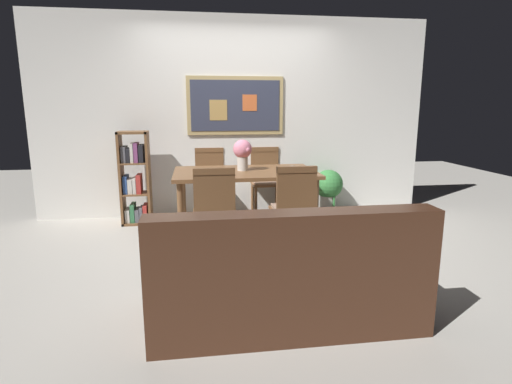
{
  "coord_description": "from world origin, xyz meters",
  "views": [
    {
      "loc": [
        -0.53,
        -4.11,
        1.46
      ],
      "look_at": [
        0.03,
        -0.3,
        0.65
      ],
      "focal_mm": 28.88,
      "sensor_mm": 36.0,
      "label": 1
    }
  ],
  "objects_px": {
    "dining_chair_near_left": "(214,206)",
    "dining_table": "(245,178)",
    "leather_couch": "(284,278)",
    "dining_chair_far_left": "(210,177)",
    "potted_ivy": "(328,188)",
    "dining_chair_near_right": "(294,203)",
    "tv_remote": "(290,167)",
    "flower_vase": "(243,152)",
    "dining_chair_far_right": "(266,175)",
    "bookshelf": "(135,181)"
  },
  "relations": [
    {
      "from": "dining_chair_near_left",
      "to": "dining_table",
      "type": "bearing_deg",
      "value": 64.31
    },
    {
      "from": "leather_couch",
      "to": "dining_chair_near_left",
      "type": "bearing_deg",
      "value": 108.81
    },
    {
      "from": "dining_chair_far_left",
      "to": "potted_ivy",
      "type": "bearing_deg",
      "value": -4.36
    },
    {
      "from": "dining_chair_near_right",
      "to": "dining_chair_far_left",
      "type": "bearing_deg",
      "value": 114.51
    },
    {
      "from": "dining_chair_far_left",
      "to": "tv_remote",
      "type": "xyz_separation_m",
      "value": [
        0.93,
        -0.69,
        0.21
      ]
    },
    {
      "from": "leather_couch",
      "to": "potted_ivy",
      "type": "distance_m",
      "value": 2.98
    },
    {
      "from": "leather_couch",
      "to": "flower_vase",
      "type": "relative_size",
      "value": 5.11
    },
    {
      "from": "leather_couch",
      "to": "dining_chair_far_left",
      "type": "bearing_deg",
      "value": 97.88
    },
    {
      "from": "dining_chair_far_left",
      "to": "flower_vase",
      "type": "distance_m",
      "value": 0.95
    },
    {
      "from": "dining_chair_near_right",
      "to": "tv_remote",
      "type": "xyz_separation_m",
      "value": [
        0.18,
        0.95,
        0.21
      ]
    },
    {
      "from": "dining_chair_near_right",
      "to": "dining_chair_far_right",
      "type": "relative_size",
      "value": 1.0
    },
    {
      "from": "leather_couch",
      "to": "potted_ivy",
      "type": "xyz_separation_m",
      "value": [
        1.2,
        2.73,
        0.05
      ]
    },
    {
      "from": "leather_couch",
      "to": "bookshelf",
      "type": "distance_m",
      "value": 2.95
    },
    {
      "from": "tv_remote",
      "to": "flower_vase",
      "type": "bearing_deg",
      "value": -170.37
    },
    {
      "from": "dining_chair_near_right",
      "to": "leather_couch",
      "type": "bearing_deg",
      "value": -106.2
    },
    {
      "from": "potted_ivy",
      "to": "flower_vase",
      "type": "height_order",
      "value": "flower_vase"
    },
    {
      "from": "dining_table",
      "to": "flower_vase",
      "type": "xyz_separation_m",
      "value": [
        -0.02,
        0.03,
        0.3
      ]
    },
    {
      "from": "dining_chair_near_right",
      "to": "flower_vase",
      "type": "xyz_separation_m",
      "value": [
        -0.4,
        0.85,
        0.41
      ]
    },
    {
      "from": "potted_ivy",
      "to": "dining_table",
      "type": "bearing_deg",
      "value": -150.32
    },
    {
      "from": "dining_table",
      "to": "dining_chair_near_left",
      "type": "relative_size",
      "value": 1.76
    },
    {
      "from": "leather_couch",
      "to": "tv_remote",
      "type": "relative_size",
      "value": 11.69
    },
    {
      "from": "dining_table",
      "to": "dining_chair_far_right",
      "type": "relative_size",
      "value": 1.76
    },
    {
      "from": "dining_chair_far_right",
      "to": "tv_remote",
      "type": "distance_m",
      "value": 0.73
    },
    {
      "from": "dining_chair_far_left",
      "to": "potted_ivy",
      "type": "distance_m",
      "value": 1.61
    },
    {
      "from": "bookshelf",
      "to": "dining_chair_near_left",
      "type": "bearing_deg",
      "value": -56.95
    },
    {
      "from": "dining_chair_near_right",
      "to": "dining_chair_near_left",
      "type": "bearing_deg",
      "value": 179.61
    },
    {
      "from": "dining_chair_near_right",
      "to": "dining_chair_far_right",
      "type": "height_order",
      "value": "same"
    },
    {
      "from": "dining_table",
      "to": "potted_ivy",
      "type": "distance_m",
      "value": 1.44
    },
    {
      "from": "dining_chair_near_left",
      "to": "tv_remote",
      "type": "distance_m",
      "value": 1.35
    },
    {
      "from": "dining_chair_near_left",
      "to": "leather_couch",
      "type": "height_order",
      "value": "dining_chair_near_left"
    },
    {
      "from": "potted_ivy",
      "to": "dining_chair_far_right",
      "type": "bearing_deg",
      "value": 172.51
    },
    {
      "from": "dining_chair_far_left",
      "to": "dining_chair_far_right",
      "type": "relative_size",
      "value": 1.0
    },
    {
      "from": "dining_chair_near_right",
      "to": "potted_ivy",
      "type": "height_order",
      "value": "dining_chair_near_right"
    },
    {
      "from": "dining_table",
      "to": "leather_couch",
      "type": "bearing_deg",
      "value": -89.31
    },
    {
      "from": "dining_chair_far_left",
      "to": "dining_chair_near_left",
      "type": "height_order",
      "value": "same"
    },
    {
      "from": "dining_chair_near_left",
      "to": "leather_couch",
      "type": "distance_m",
      "value": 1.31
    },
    {
      "from": "leather_couch",
      "to": "bookshelf",
      "type": "relative_size",
      "value": 1.56
    },
    {
      "from": "dining_chair_near_left",
      "to": "bookshelf",
      "type": "xyz_separation_m",
      "value": [
        -0.92,
        1.41,
        0.01
      ]
    },
    {
      "from": "dining_chair_near_left",
      "to": "flower_vase",
      "type": "height_order",
      "value": "flower_vase"
    },
    {
      "from": "dining_chair_near_right",
      "to": "tv_remote",
      "type": "relative_size",
      "value": 5.91
    },
    {
      "from": "dining_chair_near_left",
      "to": "flower_vase",
      "type": "bearing_deg",
      "value": 66.45
    },
    {
      "from": "dining_chair_near_left",
      "to": "tv_remote",
      "type": "bearing_deg",
      "value": 44.87
    },
    {
      "from": "dining_chair_near_left",
      "to": "dining_chair_near_right",
      "type": "bearing_deg",
      "value": -0.39
    },
    {
      "from": "potted_ivy",
      "to": "flower_vase",
      "type": "xyz_separation_m",
      "value": [
        -1.25,
        -0.67,
        0.58
      ]
    },
    {
      "from": "dining_table",
      "to": "tv_remote",
      "type": "distance_m",
      "value": 0.58
    },
    {
      "from": "dining_chair_near_left",
      "to": "dining_chair_far_right",
      "type": "height_order",
      "value": "same"
    },
    {
      "from": "dining_chair_far_right",
      "to": "potted_ivy",
      "type": "xyz_separation_m",
      "value": [
        0.85,
        -0.11,
        -0.17
      ]
    },
    {
      "from": "potted_ivy",
      "to": "flower_vase",
      "type": "bearing_deg",
      "value": -151.97
    },
    {
      "from": "potted_ivy",
      "to": "tv_remote",
      "type": "relative_size",
      "value": 4.09
    },
    {
      "from": "bookshelf",
      "to": "leather_couch",
      "type": "bearing_deg",
      "value": -63.12
    }
  ]
}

